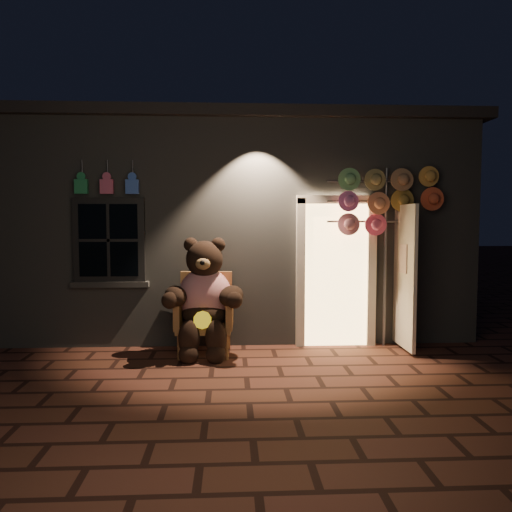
{
  "coord_description": "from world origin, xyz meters",
  "views": [
    {
      "loc": [
        -0.18,
        -5.7,
        1.82
      ],
      "look_at": [
        0.16,
        1.0,
        1.35
      ],
      "focal_mm": 35.0,
      "sensor_mm": 36.0,
      "label": 1
    }
  ],
  "objects": [
    {
      "name": "shop_building",
      "position": [
        0.0,
        3.99,
        1.74
      ],
      "size": [
        7.3,
        5.95,
        3.51
      ],
      "color": "slate",
      "rests_on": "ground"
    },
    {
      "name": "ground",
      "position": [
        0.0,
        0.0,
        0.0
      ],
      "size": [
        60.0,
        60.0,
        0.0
      ],
      "primitive_type": "plane",
      "color": "#542B20",
      "rests_on": "ground"
    },
    {
      "name": "hat_rack",
      "position": [
        1.99,
        1.28,
        2.13
      ],
      "size": [
        1.61,
        0.22,
        2.6
      ],
      "color": "#59595E",
      "rests_on": "ground"
    },
    {
      "name": "wicker_armchair",
      "position": [
        -0.53,
        1.14,
        0.55
      ],
      "size": [
        0.79,
        0.71,
        1.11
      ],
      "rotation": [
        0.0,
        0.0,
        -0.04
      ],
      "color": "#926238",
      "rests_on": "ground"
    },
    {
      "name": "teddy_bear",
      "position": [
        -0.54,
        0.99,
        0.78
      ],
      "size": [
        1.18,
        0.92,
        1.62
      ],
      "rotation": [
        0.0,
        0.0,
        -0.04
      ],
      "color": "#AE1220",
      "rests_on": "ground"
    }
  ]
}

